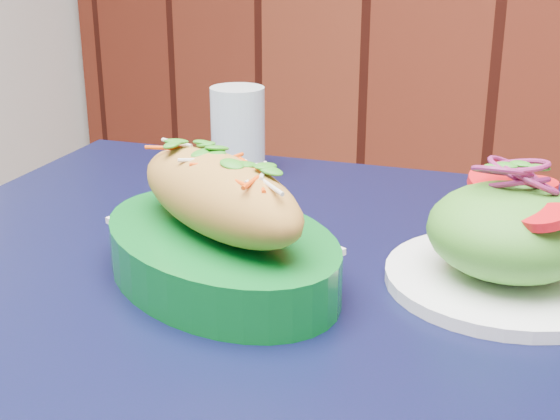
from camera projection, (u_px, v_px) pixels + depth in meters
The scene contains 4 objects.
cafe_table at pixel (255, 367), 0.74m from camera, with size 1.02×1.02×0.75m.
banh_mi_basket at pixel (220, 230), 0.70m from camera, with size 0.31×0.25×0.13m.
salad_plate at pixel (510, 240), 0.69m from camera, with size 0.22×0.22×0.12m.
water_glass at pixel (238, 131), 1.01m from camera, with size 0.07×0.07×0.11m, color silver.
Camera 1 is at (0.01, 1.06, 1.06)m, focal length 50.00 mm.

